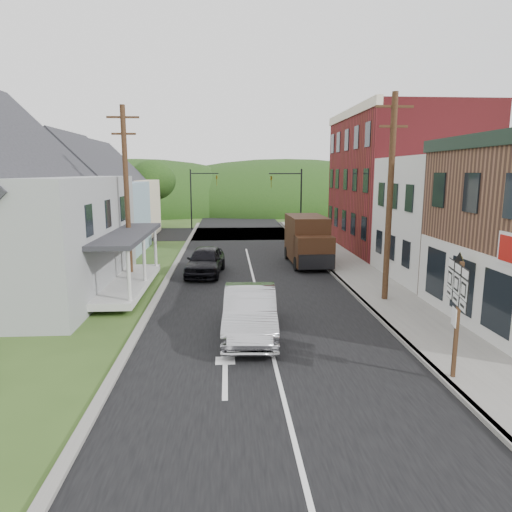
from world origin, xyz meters
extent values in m
plane|color=#2D4719|center=(0.00, 0.00, 0.00)|extent=(120.00, 120.00, 0.00)
cube|color=black|center=(0.00, 10.00, 0.00)|extent=(9.00, 90.00, 0.02)
cube|color=black|center=(0.00, 27.00, 0.00)|extent=(60.00, 9.00, 0.02)
cube|color=slate|center=(5.90, 8.00, 0.07)|extent=(2.80, 55.00, 0.15)
cube|color=slate|center=(4.55, 8.00, 0.07)|extent=(0.20, 55.00, 0.15)
cube|color=slate|center=(-4.65, 8.00, 0.06)|extent=(0.30, 55.00, 0.12)
cube|color=silver|center=(11.30, 7.50, 3.25)|extent=(8.00, 7.00, 6.50)
cube|color=maroon|center=(11.30, 17.00, 5.00)|extent=(8.00, 12.00, 10.00)
cube|color=gray|center=(-12.00, 6.00, 2.75)|extent=(10.00, 12.00, 5.50)
cube|color=#8CAEBF|center=(-11.00, 17.00, 2.50)|extent=(7.00, 8.00, 5.00)
cube|color=beige|center=(-11.50, 26.00, 2.50)|extent=(7.00, 8.00, 5.00)
cylinder|color=#472D19|center=(5.60, 3.50, 4.50)|extent=(0.26, 0.26, 9.00)
cube|color=#472D19|center=(5.60, 3.50, 8.40)|extent=(1.60, 0.10, 0.10)
cube|color=#472D19|center=(5.60, 3.50, 7.60)|extent=(1.20, 0.10, 0.10)
cylinder|color=#472D19|center=(-6.50, 8.00, 4.50)|extent=(0.26, 0.26, 9.00)
cube|color=#472D19|center=(-6.50, 8.00, 8.40)|extent=(1.60, 0.10, 0.10)
cube|color=#472D19|center=(-6.50, 8.00, 7.60)|extent=(1.20, 0.10, 0.10)
cylinder|color=black|center=(5.00, 23.50, 3.00)|extent=(0.14, 0.14, 6.00)
cylinder|color=black|center=(3.60, 23.50, 5.60)|extent=(2.80, 0.10, 0.10)
imported|color=olive|center=(2.40, 23.50, 4.90)|extent=(0.16, 0.20, 1.00)
cylinder|color=black|center=(-5.00, 30.50, 3.00)|extent=(0.14, 0.14, 6.00)
cylinder|color=black|center=(-3.60, 30.50, 5.60)|extent=(2.80, 0.10, 0.10)
imported|color=olive|center=(-2.40, 30.50, 4.90)|extent=(0.16, 0.20, 1.00)
cylinder|color=#382616|center=(-9.00, 32.00, 1.96)|extent=(0.36, 0.36, 3.92)
ellipsoid|color=black|center=(-9.00, 32.00, 4.90)|extent=(4.80, 4.80, 4.08)
ellipsoid|color=black|center=(0.00, 55.00, 0.00)|extent=(90.00, 30.00, 16.00)
imported|color=#A3A3A8|center=(-0.62, -0.39, 0.85)|extent=(2.04, 5.23, 1.70)
imported|color=black|center=(-2.65, 9.52, 0.79)|extent=(2.37, 4.83, 1.58)
cube|color=#331B0E|center=(3.59, 12.50, 1.65)|extent=(2.25, 4.19, 2.73)
cube|color=#331B0E|center=(3.63, 10.05, 1.18)|extent=(2.20, 1.55, 1.79)
cube|color=black|center=(3.63, 10.24, 1.93)|extent=(2.00, 1.17, 0.05)
cube|color=black|center=(3.65, 9.25, 0.71)|extent=(2.08, 0.18, 0.85)
cylinder|color=black|center=(2.64, 10.13, 0.42)|extent=(0.28, 0.85, 0.85)
cylinder|color=black|center=(4.62, 10.16, 0.42)|extent=(0.28, 0.85, 0.85)
cylinder|color=black|center=(2.57, 13.90, 0.42)|extent=(0.28, 0.85, 0.85)
cylinder|color=black|center=(4.55, 13.93, 0.42)|extent=(0.28, 0.85, 0.85)
cube|color=#472D19|center=(4.80, -4.37, 1.77)|extent=(0.12, 0.12, 3.24)
cube|color=black|center=(4.75, -4.36, 2.79)|extent=(0.43, 1.82, 0.07)
cube|color=white|center=(4.57, -4.98, 3.21)|extent=(0.13, 0.50, 0.20)
cube|color=white|center=(4.57, -4.98, 2.79)|extent=(0.14, 0.55, 0.51)
cube|color=white|center=(4.57, -4.98, 2.37)|extent=(0.13, 0.50, 0.26)
cube|color=white|center=(4.71, -4.35, 3.21)|extent=(0.13, 0.50, 0.20)
cube|color=white|center=(4.71, -4.35, 2.79)|extent=(0.14, 0.55, 0.51)
cube|color=white|center=(4.71, -4.35, 2.37)|extent=(0.13, 0.50, 0.26)
cube|color=white|center=(4.85, -3.72, 3.21)|extent=(0.13, 0.50, 0.20)
cube|color=white|center=(4.85, -3.72, 2.79)|extent=(0.14, 0.55, 0.51)
cube|color=white|center=(4.85, -3.72, 2.37)|extent=(0.13, 0.50, 0.26)
cube|color=white|center=(4.71, -4.35, 1.86)|extent=(0.11, 0.41, 0.51)
cylinder|color=black|center=(6.80, -0.60, 1.48)|extent=(0.07, 0.07, 2.65)
cube|color=black|center=(6.73, -0.60, 2.58)|extent=(0.05, 0.78, 0.78)
cube|color=#FFF10D|center=(6.74, -0.60, 2.58)|extent=(0.06, 0.70, 0.70)
camera|label=1|loc=(-1.38, -15.81, 5.72)|focal=32.00mm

